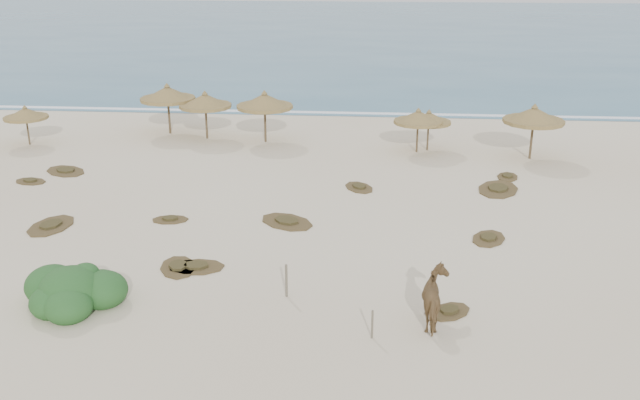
# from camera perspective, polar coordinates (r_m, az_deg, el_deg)

# --- Properties ---
(ground) EXTENTS (160.00, 160.00, 0.00)m
(ground) POSITION_cam_1_polar(r_m,az_deg,el_deg) (26.64, -5.57, -5.67)
(ground) COLOR beige
(ground) RESTS_ON ground
(ocean) EXTENTS (200.00, 100.00, 0.01)m
(ocean) POSITION_cam_1_polar(r_m,az_deg,el_deg) (99.38, 2.06, 13.36)
(ocean) COLOR #295B7B
(ocean) RESTS_ON ground
(foam_line) EXTENTS (70.00, 0.60, 0.01)m
(foam_line) POSITION_cam_1_polar(r_m,az_deg,el_deg) (51.12, -0.54, 7.01)
(foam_line) COLOR white
(foam_line) RESTS_ON ground
(palapa_0) EXTENTS (3.19, 3.19, 2.41)m
(palapa_0) POSITION_cam_1_polar(r_m,az_deg,el_deg) (45.92, -22.50, 6.38)
(palapa_0) COLOR #4F3F28
(palapa_0) RESTS_ON ground
(palapa_1) EXTENTS (4.55, 4.55, 3.22)m
(palapa_1) POSITION_cam_1_polar(r_m,az_deg,el_deg) (45.93, -12.10, 8.27)
(palapa_1) COLOR #4F3F28
(palapa_1) RESTS_ON ground
(palapa_2) EXTENTS (3.54, 3.54, 3.00)m
(palapa_2) POSITION_cam_1_polar(r_m,az_deg,el_deg) (44.28, -9.17, 7.80)
(palapa_2) COLOR #4F3F28
(palapa_2) RESTS_ON ground
(palapa_3) EXTENTS (4.21, 4.21, 3.18)m
(palapa_3) POSITION_cam_1_polar(r_m,az_deg,el_deg) (43.08, -4.45, 7.84)
(palapa_3) COLOR #4F3F28
(palapa_3) RESTS_ON ground
(palapa_4) EXTENTS (3.17, 3.17, 2.62)m
(palapa_4) POSITION_cam_1_polar(r_m,az_deg,el_deg) (41.23, 7.86, 6.54)
(palapa_4) COLOR #4F3F28
(palapa_4) RESTS_ON ground
(palapa_5) EXTENTS (2.64, 2.64, 2.43)m
(palapa_5) POSITION_cam_1_polar(r_m,az_deg,el_deg) (41.76, 8.70, 6.46)
(palapa_5) COLOR #4F3F28
(palapa_5) RESTS_ON ground
(palapa_6) EXTENTS (3.38, 3.38, 3.15)m
(palapa_6) POSITION_cam_1_polar(r_m,az_deg,el_deg) (41.19, 16.74, 6.46)
(palapa_6) COLOR #4F3F28
(palapa_6) RESTS_ON ground
(horse) EXTENTS (1.01, 2.11, 1.76)m
(horse) POSITION_cam_1_polar(r_m,az_deg,el_deg) (22.96, 9.34, -7.85)
(horse) COLOR brown
(horse) RESTS_ON ground
(fence_post_near) EXTENTS (0.09, 0.09, 1.20)m
(fence_post_near) POSITION_cam_1_polar(r_m,az_deg,el_deg) (24.49, -2.71, -6.46)
(fence_post_near) COLOR #69604F
(fence_post_near) RESTS_ON ground
(fence_post_far) EXTENTS (0.08, 0.08, 0.96)m
(fence_post_far) POSITION_cam_1_polar(r_m,az_deg,el_deg) (22.16, 4.20, -9.89)
(fence_post_far) COLOR #69604F
(fence_post_far) RESTS_ON ground
(bush) EXTENTS (3.54, 3.12, 1.59)m
(bush) POSITION_cam_1_polar(r_m,az_deg,el_deg) (25.31, -19.21, -6.91)
(bush) COLOR #265424
(bush) RESTS_ON ground
(scrub_1) EXTENTS (1.98, 2.77, 0.16)m
(scrub_1) POSITION_cam_1_polar(r_m,az_deg,el_deg) (32.60, -20.72, -1.91)
(scrub_1) COLOR brown
(scrub_1) RESTS_ON ground
(scrub_2) EXTENTS (1.70, 1.21, 0.16)m
(scrub_2) POSITION_cam_1_polar(r_m,az_deg,el_deg) (31.84, -11.90, -1.52)
(scrub_2) COLOR brown
(scrub_2) RESTS_ON ground
(scrub_3) EXTENTS (3.12, 2.93, 0.16)m
(scrub_3) POSITION_cam_1_polar(r_m,az_deg,el_deg) (30.96, -2.68, -1.72)
(scrub_3) COLOR brown
(scrub_3) RESTS_ON ground
(scrub_4) EXTENTS (1.94, 2.30, 0.16)m
(scrub_4) POSITION_cam_1_polar(r_m,az_deg,el_deg) (30.01, 13.33, -3.00)
(scrub_4) COLOR brown
(scrub_4) RESTS_ON ground
(scrub_5) EXTENTS (2.73, 3.37, 0.16)m
(scrub_5) POSITION_cam_1_polar(r_m,az_deg,el_deg) (36.05, 14.06, 0.87)
(scrub_5) COLOR brown
(scrub_5) RESTS_ON ground
(scrub_6) EXTENTS (3.00, 2.78, 0.16)m
(scrub_6) POSITION_cam_1_polar(r_m,az_deg,el_deg) (40.08, -19.69, 2.21)
(scrub_6) COLOR brown
(scrub_6) RESTS_ON ground
(scrub_7) EXTENTS (1.96, 2.25, 0.16)m
(scrub_7) POSITION_cam_1_polar(r_m,az_deg,el_deg) (35.27, 3.15, 1.03)
(scrub_7) COLOR brown
(scrub_7) RESTS_ON ground
(scrub_8) EXTENTS (1.92, 1.52, 0.16)m
(scrub_8) POSITION_cam_1_polar(r_m,az_deg,el_deg) (39.00, -22.15, 1.42)
(scrub_8) COLOR brown
(scrub_8) RESTS_ON ground
(scrub_9) EXTENTS (2.27, 1.61, 0.16)m
(scrub_9) POSITION_cam_1_polar(r_m,az_deg,el_deg) (27.13, -9.87, -5.27)
(scrub_9) COLOR brown
(scrub_9) RESTS_ON ground
(scrub_10) EXTENTS (1.39, 1.81, 0.16)m
(scrub_10) POSITION_cam_1_polar(r_m,az_deg,el_deg) (38.07, 14.77, 1.82)
(scrub_10) COLOR brown
(scrub_10) RESTS_ON ground
(scrub_11) EXTENTS (1.92, 2.37, 0.16)m
(scrub_11) POSITION_cam_1_polar(r_m,az_deg,el_deg) (27.24, -11.28, -5.27)
(scrub_11) COLOR brown
(scrub_11) RESTS_ON ground
(scrub_12) EXTENTS (1.89, 1.86, 0.16)m
(scrub_12) POSITION_cam_1_polar(r_m,az_deg,el_deg) (24.08, 10.32, -8.75)
(scrub_12) COLOR brown
(scrub_12) RESTS_ON ground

